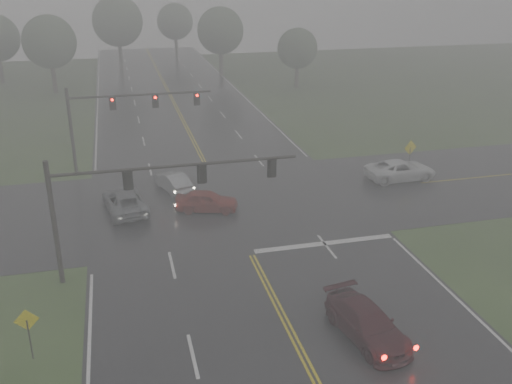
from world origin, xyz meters
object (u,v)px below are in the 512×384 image
object	(u,v)px
car_grey	(126,212)
signal_gantry_far	(114,112)
sedan_maroon	(366,337)
pickup_white	(400,179)
sedan_silver	(173,190)
sedan_red	(207,211)
signal_gantry_near	(132,191)

from	to	relation	value
car_grey	signal_gantry_far	size ratio (longest dim) A/B	0.47
sedan_maroon	pickup_white	distance (m)	20.70
pickup_white	sedan_silver	bearing A→B (deg)	82.17
sedan_silver	car_grey	bearing A→B (deg)	23.13
sedan_maroon	signal_gantry_far	distance (m)	27.73
car_grey	pickup_white	size ratio (longest dim) A/B	0.97
sedan_silver	pickup_white	distance (m)	17.15
sedan_maroon	sedan_red	xyz separation A→B (m)	(-4.55, 15.40, 0.00)
sedan_maroon	sedan_red	bearing A→B (deg)	97.07
sedan_maroon	sedan_silver	size ratio (longest dim) A/B	1.23
car_grey	pickup_white	distance (m)	20.58
sedan_red	pickup_white	distance (m)	15.46
sedan_silver	signal_gantry_near	xyz separation A→B (m)	(-3.09, -11.44, 4.68)
sedan_silver	car_grey	xyz separation A→B (m)	(-3.50, -3.07, 0.00)
sedan_maroon	car_grey	bearing A→B (deg)	111.22
sedan_silver	sedan_red	bearing A→B (deg)	94.36
signal_gantry_near	car_grey	bearing A→B (deg)	92.82
pickup_white	signal_gantry_near	size ratio (longest dim) A/B	0.42
sedan_maroon	car_grey	distance (m)	19.25
sedan_maroon	signal_gantry_near	world-z (taller)	signal_gantry_near
car_grey	signal_gantry_far	world-z (taller)	signal_gantry_far
signal_gantry_near	signal_gantry_far	xyz separation A→B (m)	(-0.57, 17.26, -0.02)
car_grey	pickup_white	xyz separation A→B (m)	(20.54, 1.13, 0.00)
sedan_red	signal_gantry_far	bearing A→B (deg)	44.49
sedan_silver	pickup_white	xyz separation A→B (m)	(17.04, -1.94, 0.00)
sedan_red	signal_gantry_near	size ratio (longest dim) A/B	0.33
sedan_silver	signal_gantry_far	xyz separation A→B (m)	(-3.66, 5.82, 4.66)
sedan_red	pickup_white	world-z (taller)	pickup_white
sedan_silver	signal_gantry_far	distance (m)	8.30
sedan_silver	car_grey	distance (m)	4.66
sedan_silver	signal_gantry_far	bearing A→B (deg)	-75.91
pickup_white	sedan_maroon	bearing A→B (deg)	147.41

